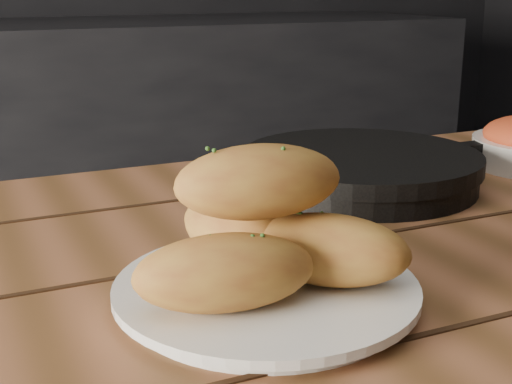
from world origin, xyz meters
The scene contains 4 objects.
table centered at (0.38, 0.23, 0.66)m, with size 1.50×0.96×0.75m.
plate centered at (0.22, 0.23, 0.76)m, with size 0.25×0.25×0.02m.
bread_rolls centered at (0.21, 0.23, 0.81)m, with size 0.24×0.21×0.12m.
skillet centered at (0.48, 0.50, 0.77)m, with size 0.44×0.31×0.05m.
Camera 1 is at (-0.01, -0.25, 1.01)m, focal length 50.00 mm.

